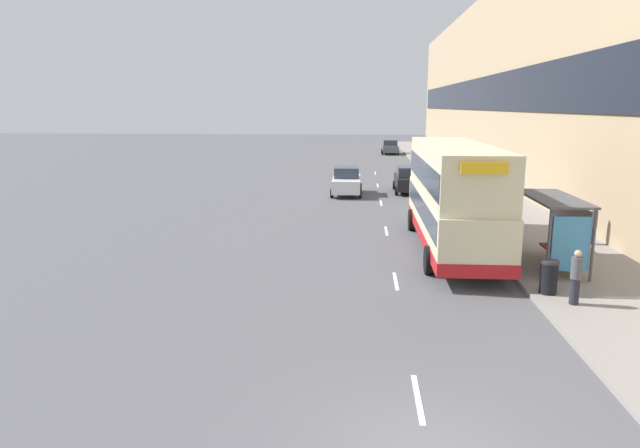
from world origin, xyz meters
name	(u,v)px	position (x,y,z in m)	size (l,w,h in m)	color
pavement	(456,177)	(6.50, 38.50, 0.07)	(5.00, 93.00, 0.14)	gray
terrace_facade	(512,83)	(10.49, 38.50, 7.57)	(3.10, 93.00, 15.16)	tan
lane_mark_0	(418,399)	(0.00, 1.94, 0.01)	(0.12, 2.00, 0.01)	silver
lane_mark_1	(396,281)	(0.00, 9.81, 0.01)	(0.12, 2.00, 0.01)	silver
lane_mark_2	(386,231)	(0.00, 17.67, 0.01)	(0.12, 2.00, 0.01)	silver
lane_mark_3	(381,203)	(0.00, 25.54, 0.01)	(0.12, 2.00, 0.01)	silver
lane_mark_4	(378,185)	(0.00, 33.40, 0.01)	(0.12, 2.00, 0.01)	silver
lane_mark_5	(375,173)	(0.00, 41.27, 0.01)	(0.12, 2.00, 0.01)	silver
bus_shelter	(560,220)	(5.77, 11.44, 1.88)	(1.60, 4.20, 2.48)	#4C4C51
double_decker_bus_near	(453,195)	(2.47, 14.22, 2.29)	(2.85, 11.14, 4.30)	beige
car_0	(390,147)	(2.22, 61.74, 0.86)	(2.06, 4.31, 1.74)	#4C5156
car_1	(347,181)	(-2.18, 28.79, 0.90)	(2.00, 4.27, 1.83)	silver
car_2	(409,180)	(1.99, 30.14, 0.87)	(1.95, 4.38, 1.77)	black
pedestrian_at_shelter	(593,225)	(8.39, 15.14, 0.94)	(0.31, 0.31, 1.57)	#23232D
pedestrian_1	(576,277)	(5.00, 7.53, 0.97)	(0.32, 0.32, 1.62)	#23232D
litter_bin	(549,277)	(4.55, 8.47, 0.67)	(0.55, 0.55, 1.05)	black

